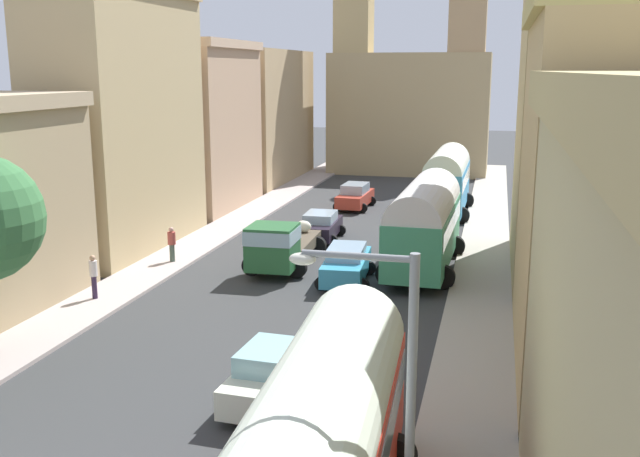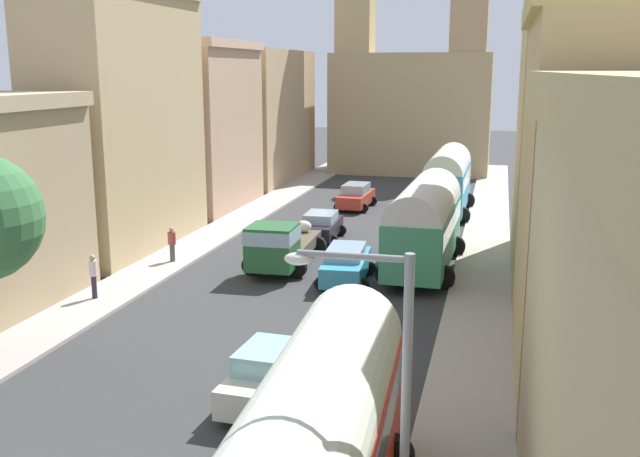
% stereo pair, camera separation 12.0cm
% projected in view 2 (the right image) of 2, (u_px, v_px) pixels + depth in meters
% --- Properties ---
extents(ground_plane, '(154.00, 154.00, 0.00)m').
position_uv_depth(ground_plane, '(337.00, 250.00, 36.57)').
color(ground_plane, '#363739').
extents(sidewalk_left, '(2.50, 70.00, 0.14)m').
position_uv_depth(sidewalk_left, '(204.00, 241.00, 38.27)').
color(sidewalk_left, '#B1A3A0').
rests_on(sidewalk_left, ground).
extents(sidewalk_right, '(2.50, 70.00, 0.14)m').
position_uv_depth(sidewalk_right, '(484.00, 258.00, 34.84)').
color(sidewalk_right, '#ABA598').
rests_on(sidewalk_right, ground).
extents(building_left_2, '(4.62, 10.79, 13.25)m').
position_uv_depth(building_left_2, '(121.00, 116.00, 35.87)').
color(building_left_2, tan).
rests_on(building_left_2, ground).
extents(building_left_3, '(4.99, 9.37, 10.75)m').
position_uv_depth(building_left_3, '(206.00, 126.00, 46.60)').
color(building_left_3, tan).
rests_on(building_left_3, ground).
extents(building_left_4, '(4.41, 13.73, 10.45)m').
position_uv_depth(building_left_4, '(267.00, 116.00, 58.51)').
color(building_left_4, tan).
rests_on(building_left_4, ground).
extents(building_right_1, '(5.44, 10.57, 10.97)m').
position_uv_depth(building_right_1, '(611.00, 189.00, 21.18)').
color(building_right_1, tan).
rests_on(building_right_1, ground).
extents(building_right_2, '(4.73, 10.04, 14.34)m').
position_uv_depth(building_right_2, '(571.00, 111.00, 31.25)').
color(building_right_2, tan).
rests_on(building_right_2, ground).
extents(distant_church, '(13.60, 6.63, 19.50)m').
position_uv_depth(distant_church, '(411.00, 98.00, 62.64)').
color(distant_church, tan).
rests_on(distant_church, ground).
extents(parked_bus_0, '(3.48, 8.32, 4.01)m').
position_uv_depth(parked_bus_0, '(320.00, 437.00, 13.53)').
color(parked_bus_0, red).
rests_on(parked_bus_0, ground).
extents(parked_bus_1, '(3.49, 9.08, 4.10)m').
position_uv_depth(parked_bus_1, '(425.00, 221.00, 32.59)').
color(parked_bus_1, '#3C9468').
rests_on(parked_bus_1, ground).
extents(parked_bus_2, '(3.28, 8.38, 4.16)m').
position_uv_depth(parked_bus_2, '(448.00, 178.00, 45.04)').
color(parked_bus_2, teal).
rests_on(parked_bus_2, ground).
extents(cargo_truck_0, '(3.07, 7.16, 2.35)m').
position_uv_depth(cargo_truck_0, '(281.00, 243.00, 32.82)').
color(cargo_truck_0, '#276033').
rests_on(cargo_truck_0, ground).
extents(car_0, '(2.41, 4.07, 1.50)m').
position_uv_depth(car_0, '(321.00, 226.00, 38.59)').
color(car_0, black).
rests_on(car_0, ground).
extents(car_1, '(2.37, 4.42, 1.63)m').
position_uv_depth(car_1, '(356.00, 196.00, 47.43)').
color(car_1, '#B03828').
rests_on(car_1, ground).
extents(car_2, '(2.24, 3.86, 1.62)m').
position_uv_depth(car_2, '(267.00, 375.00, 19.67)').
color(car_2, silver).
rests_on(car_2, ground).
extents(car_3, '(2.44, 4.38, 1.60)m').
position_uv_depth(car_3, '(346.00, 264.00, 30.88)').
color(car_3, '#3798BF').
rests_on(car_3, ground).
extents(pedestrian_0, '(0.47, 0.47, 1.78)m').
position_uv_depth(pedestrian_0, '(172.00, 243.00, 33.75)').
color(pedestrian_0, '#425348').
rests_on(pedestrian_0, ground).
extents(pedestrian_2, '(0.39, 0.39, 1.89)m').
position_uv_depth(pedestrian_2, '(93.00, 275.00, 28.26)').
color(pedestrian_2, '#2F223B').
rests_on(pedestrian_2, ground).
extents(streetlamp_near, '(2.09, 0.28, 6.19)m').
position_uv_depth(streetlamp_near, '(387.00, 398.00, 11.65)').
color(streetlamp_near, gray).
rests_on(streetlamp_near, ground).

